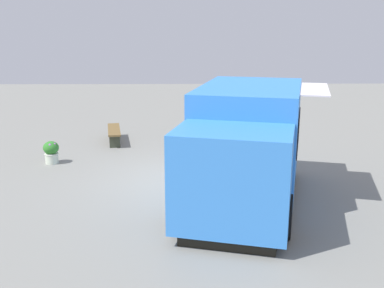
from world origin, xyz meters
The scene contains 5 objects.
ground_plane centered at (0.00, 0.00, 0.00)m, with size 40.00×40.00×0.00m, color gray.
food_truck centered at (-1.57, -1.46, 1.21)m, with size 5.41×3.75×2.53m.
planter_flowering_near centered at (3.03, -0.90, 0.33)m, with size 0.40×0.40×0.64m.
planter_flowering_far centered at (1.44, 3.70, 0.35)m, with size 0.44×0.44×0.65m.
plaza_bench centered at (3.91, 2.28, 0.35)m, with size 1.93×0.71×0.46m.
Camera 1 is at (-11.30, -0.13, 3.84)m, focal length 43.03 mm.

